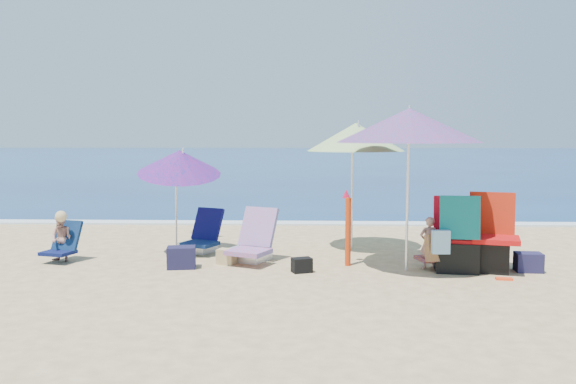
{
  "coord_description": "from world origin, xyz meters",
  "views": [
    {
      "loc": [
        -0.0,
        -7.99,
        1.95
      ],
      "look_at": [
        -0.3,
        1.0,
        1.1
      ],
      "focal_mm": 37.36,
      "sensor_mm": 36.0,
      "label": 1
    }
  ],
  "objects_px": {
    "person_left": "(62,238)",
    "camp_chair_right": "(456,244)",
    "umbrella_turquoise": "(409,125)",
    "camp_chair_left": "(488,247)",
    "umbrella_blue": "(179,162)",
    "chair_rainbow": "(251,247)",
    "umbrella_striped": "(356,137)",
    "person_center": "(435,245)",
    "furled_umbrella": "(348,224)",
    "chair_navy": "(201,241)"
  },
  "relations": [
    {
      "from": "chair_navy",
      "to": "camp_chair_left",
      "type": "relative_size",
      "value": 0.81
    },
    {
      "from": "chair_navy",
      "to": "camp_chair_right",
      "type": "xyz_separation_m",
      "value": [
        3.93,
        -1.31,
        0.21
      ]
    },
    {
      "from": "person_left",
      "to": "furled_umbrella",
      "type": "bearing_deg",
      "value": -1.55
    },
    {
      "from": "furled_umbrella",
      "to": "camp_chair_right",
      "type": "height_order",
      "value": "furled_umbrella"
    },
    {
      "from": "umbrella_striped",
      "to": "umbrella_blue",
      "type": "height_order",
      "value": "umbrella_striped"
    },
    {
      "from": "furled_umbrella",
      "to": "umbrella_turquoise",
      "type": "bearing_deg",
      "value": -19.67
    },
    {
      "from": "person_left",
      "to": "chair_navy",
      "type": "bearing_deg",
      "value": 22.31
    },
    {
      "from": "chair_navy",
      "to": "camp_chair_left",
      "type": "height_order",
      "value": "camp_chair_left"
    },
    {
      "from": "chair_rainbow",
      "to": "person_center",
      "type": "distance_m",
      "value": 2.8
    },
    {
      "from": "umbrella_striped",
      "to": "furled_umbrella",
      "type": "distance_m",
      "value": 1.82
    },
    {
      "from": "umbrella_striped",
      "to": "person_center",
      "type": "xyz_separation_m",
      "value": [
        1.05,
        -1.55,
        -1.55
      ]
    },
    {
      "from": "camp_chair_left",
      "to": "chair_rainbow",
      "type": "bearing_deg",
      "value": 171.41
    },
    {
      "from": "umbrella_turquoise",
      "to": "person_center",
      "type": "height_order",
      "value": "umbrella_turquoise"
    },
    {
      "from": "furled_umbrella",
      "to": "chair_rainbow",
      "type": "bearing_deg",
      "value": 170.66
    },
    {
      "from": "umbrella_striped",
      "to": "camp_chair_left",
      "type": "relative_size",
      "value": 1.96
    },
    {
      "from": "umbrella_turquoise",
      "to": "umbrella_striped",
      "type": "bearing_deg",
      "value": 112.26
    },
    {
      "from": "umbrella_blue",
      "to": "camp_chair_left",
      "type": "distance_m",
      "value": 4.96
    },
    {
      "from": "umbrella_blue",
      "to": "chair_rainbow",
      "type": "relative_size",
      "value": 1.72
    },
    {
      "from": "chair_rainbow",
      "to": "person_center",
      "type": "xyz_separation_m",
      "value": [
        2.74,
        -0.55,
        0.16
      ]
    },
    {
      "from": "umbrella_blue",
      "to": "person_left",
      "type": "xyz_separation_m",
      "value": [
        -1.72,
        -0.62,
        -1.16
      ]
    },
    {
      "from": "chair_rainbow",
      "to": "person_left",
      "type": "bearing_deg",
      "value": -177.53
    },
    {
      "from": "person_left",
      "to": "camp_chair_right",
      "type": "bearing_deg",
      "value": -4.62
    },
    {
      "from": "chair_rainbow",
      "to": "furled_umbrella",
      "type": "bearing_deg",
      "value": -9.34
    },
    {
      "from": "umbrella_striped",
      "to": "chair_rainbow",
      "type": "bearing_deg",
      "value": -149.34
    },
    {
      "from": "person_left",
      "to": "person_center",
      "type": "bearing_deg",
      "value": -4.27
    },
    {
      "from": "umbrella_striped",
      "to": "camp_chair_left",
      "type": "height_order",
      "value": "umbrella_striped"
    },
    {
      "from": "umbrella_turquoise",
      "to": "camp_chair_left",
      "type": "distance_m",
      "value": 2.11
    },
    {
      "from": "umbrella_striped",
      "to": "camp_chair_right",
      "type": "height_order",
      "value": "umbrella_striped"
    },
    {
      "from": "umbrella_turquoise",
      "to": "umbrella_blue",
      "type": "relative_size",
      "value": 1.28
    },
    {
      "from": "umbrella_turquoise",
      "to": "chair_rainbow",
      "type": "bearing_deg",
      "value": 166.83
    },
    {
      "from": "chair_rainbow",
      "to": "umbrella_striped",
      "type": "bearing_deg",
      "value": 30.66
    },
    {
      "from": "umbrella_blue",
      "to": "person_left",
      "type": "relative_size",
      "value": 2.31
    },
    {
      "from": "camp_chair_right",
      "to": "umbrella_striped",
      "type": "bearing_deg",
      "value": 129.46
    },
    {
      "from": "umbrella_turquoise",
      "to": "furled_umbrella",
      "type": "height_order",
      "value": "umbrella_turquoise"
    },
    {
      "from": "furled_umbrella",
      "to": "person_left",
      "type": "xyz_separation_m",
      "value": [
        -4.41,
        0.12,
        -0.26
      ]
    },
    {
      "from": "umbrella_striped",
      "to": "person_center",
      "type": "distance_m",
      "value": 2.43
    },
    {
      "from": "umbrella_blue",
      "to": "chair_rainbow",
      "type": "height_order",
      "value": "umbrella_blue"
    },
    {
      "from": "umbrella_blue",
      "to": "umbrella_turquoise",
      "type": "bearing_deg",
      "value": -16.37
    },
    {
      "from": "person_center",
      "to": "person_left",
      "type": "bearing_deg",
      "value": 175.73
    },
    {
      "from": "chair_rainbow",
      "to": "camp_chair_right",
      "type": "xyz_separation_m",
      "value": [
        3.02,
        -0.61,
        0.19
      ]
    },
    {
      "from": "umbrella_turquoise",
      "to": "umbrella_striped",
      "type": "height_order",
      "value": "umbrella_turquoise"
    },
    {
      "from": "chair_rainbow",
      "to": "camp_chair_right",
      "type": "relative_size",
      "value": 0.97
    },
    {
      "from": "person_center",
      "to": "camp_chair_left",
      "type": "bearing_deg",
      "value": 1.49
    },
    {
      "from": "umbrella_blue",
      "to": "person_center",
      "type": "distance_m",
      "value": 4.23
    },
    {
      "from": "chair_rainbow",
      "to": "camp_chair_right",
      "type": "bearing_deg",
      "value": -11.35
    },
    {
      "from": "umbrella_striped",
      "to": "chair_navy",
      "type": "distance_m",
      "value": 3.14
    },
    {
      "from": "chair_navy",
      "to": "camp_chair_left",
      "type": "xyz_separation_m",
      "value": [
        4.41,
        -1.23,
        0.14
      ]
    },
    {
      "from": "furled_umbrella",
      "to": "chair_navy",
      "type": "relative_size",
      "value": 1.24
    },
    {
      "from": "umbrella_striped",
      "to": "furled_umbrella",
      "type": "bearing_deg",
      "value": -99.31
    },
    {
      "from": "furled_umbrella",
      "to": "person_left",
      "type": "relative_size",
      "value": 1.41
    }
  ]
}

